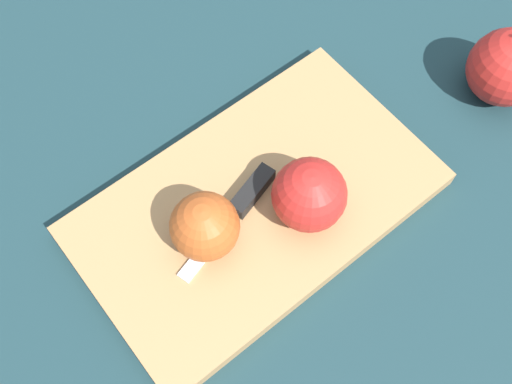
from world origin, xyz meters
TOP-DOWN VIEW (x-y plane):
  - ground_plane at (0.00, 0.00)m, footprint 4.00×4.00m
  - cutting_board at (0.00, 0.00)m, footprint 0.40×0.28m
  - apple_half_left at (-0.04, 0.03)m, footprint 0.07×0.07m
  - apple_half_right at (0.06, 0.01)m, footprint 0.07×0.07m
  - knife at (0.01, -0.00)m, footprint 0.13×0.07m
  - apple_whole at (-0.32, 0.00)m, footprint 0.09×0.09m

SIDE VIEW (x-z plane):
  - ground_plane at x=0.00m, z-range 0.00..0.00m
  - cutting_board at x=0.00m, z-range 0.00..0.02m
  - knife at x=0.01m, z-range 0.02..0.04m
  - apple_whole at x=-0.32m, z-range -0.01..0.09m
  - apple_half_right at x=0.06m, z-range 0.02..0.09m
  - apple_half_left at x=-0.04m, z-range 0.02..0.10m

